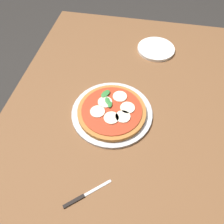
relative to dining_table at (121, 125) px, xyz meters
name	(u,v)px	position (x,y,z in m)	size (l,w,h in m)	color
ground_plane	(118,178)	(0.00, 0.00, -0.64)	(6.00, 6.00, 0.00)	#2D2B28
dining_table	(121,125)	(0.00, 0.00, 0.00)	(1.40, 0.97, 0.73)	brown
serving_tray	(112,113)	(-0.01, 0.04, 0.10)	(0.32, 0.32, 0.01)	silver
pizza	(112,111)	(-0.02, 0.04, 0.12)	(0.27, 0.27, 0.03)	#B27033
plate_white	(156,49)	(0.43, -0.11, 0.10)	(0.19, 0.19, 0.01)	white
knife	(82,197)	(-0.36, 0.07, 0.10)	(0.12, 0.14, 0.01)	black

